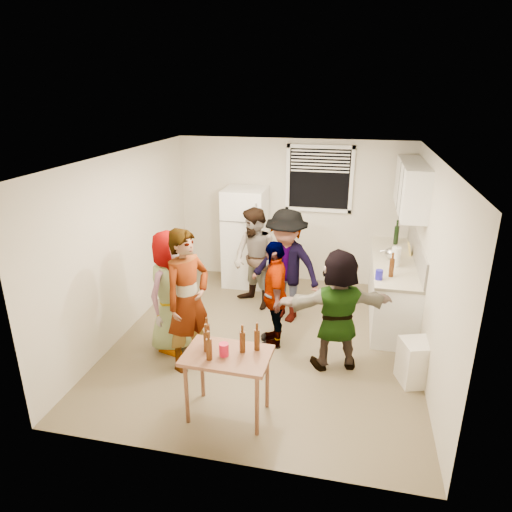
% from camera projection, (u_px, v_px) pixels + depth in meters
% --- Properties ---
extents(room, '(4.00, 4.50, 2.50)m').
position_uv_depth(room, '(266.00, 339.00, 6.32)').
color(room, beige).
rests_on(room, ground).
extents(window, '(1.12, 0.10, 1.06)m').
position_uv_depth(window, '(319.00, 179.00, 7.61)').
color(window, white).
rests_on(window, room).
extents(refrigerator, '(0.70, 0.70, 1.70)m').
position_uv_depth(refrigerator, '(245.00, 237.00, 7.90)').
color(refrigerator, white).
rests_on(refrigerator, ground).
extents(counter_lower, '(0.60, 2.20, 0.86)m').
position_uv_depth(counter_lower, '(392.00, 289.00, 6.88)').
color(counter_lower, white).
rests_on(counter_lower, ground).
extents(countertop, '(0.64, 2.22, 0.04)m').
position_uv_depth(countertop, '(395.00, 261.00, 6.73)').
color(countertop, beige).
rests_on(countertop, counter_lower).
extents(backsplash, '(0.03, 2.20, 0.36)m').
position_uv_depth(backsplash, '(417.00, 249.00, 6.60)').
color(backsplash, beige).
rests_on(backsplash, countertop).
extents(upper_cabinets, '(0.34, 1.60, 0.70)m').
position_uv_depth(upper_cabinets, '(411.00, 187.00, 6.51)').
color(upper_cabinets, white).
rests_on(upper_cabinets, room).
extents(kettle, '(0.30, 0.28, 0.21)m').
position_uv_depth(kettle, '(391.00, 259.00, 6.75)').
color(kettle, silver).
rests_on(kettle, countertop).
extents(paper_towel, '(0.13, 0.13, 0.28)m').
position_uv_depth(paper_towel, '(395.00, 266.00, 6.48)').
color(paper_towel, white).
rests_on(paper_towel, countertop).
extents(wine_bottle, '(0.08, 0.08, 0.30)m').
position_uv_depth(wine_bottle, '(395.00, 244.00, 7.39)').
color(wine_bottle, black).
rests_on(wine_bottle, countertop).
extents(beer_bottle_counter, '(0.07, 0.07, 0.25)m').
position_uv_depth(beer_bottle_counter, '(391.00, 277.00, 6.11)').
color(beer_bottle_counter, '#47230C').
rests_on(beer_bottle_counter, countertop).
extents(blue_cup, '(0.10, 0.10, 0.13)m').
position_uv_depth(blue_cup, '(379.00, 279.00, 6.02)').
color(blue_cup, '#201BB0').
rests_on(blue_cup, countertop).
extents(picture_frame, '(0.02, 0.20, 0.16)m').
position_uv_depth(picture_frame, '(409.00, 249.00, 6.91)').
color(picture_frame, '#F6D361').
rests_on(picture_frame, countertop).
extents(trash_bin, '(0.46, 0.46, 0.54)m').
position_uv_depth(trash_bin, '(416.00, 363.00, 5.33)').
color(trash_bin, white).
rests_on(trash_bin, ground).
extents(serving_table, '(0.90, 0.61, 0.74)m').
position_uv_depth(serving_table, '(229.00, 414.00, 4.88)').
color(serving_table, brown).
rests_on(serving_table, ground).
extents(beer_bottle_table, '(0.06, 0.06, 0.23)m').
position_uv_depth(beer_bottle_table, '(209.00, 359.00, 4.53)').
color(beer_bottle_table, '#47230C').
rests_on(beer_bottle_table, serving_table).
extents(red_cup, '(0.10, 0.10, 0.13)m').
position_uv_depth(red_cup, '(224.00, 355.00, 4.60)').
color(red_cup, red).
rests_on(red_cup, serving_table).
extents(guest_grey, '(1.80, 1.28, 0.52)m').
position_uv_depth(guest_grey, '(175.00, 347.00, 6.15)').
color(guest_grey, gray).
rests_on(guest_grey, ground).
extents(guest_stripe, '(1.87, 1.41, 0.43)m').
position_uv_depth(guest_stripe, '(191.00, 364.00, 5.77)').
color(guest_stripe, '#141933').
rests_on(guest_stripe, ground).
extents(guest_back_left, '(1.58, 1.74, 0.60)m').
position_uv_depth(guest_back_left, '(255.00, 305.00, 7.31)').
color(guest_back_left, brown).
rests_on(guest_back_left, ground).
extents(guest_back_right, '(1.59, 1.96, 0.63)m').
position_uv_depth(guest_back_right, '(285.00, 318.00, 6.91)').
color(guest_back_right, '#404045').
rests_on(guest_back_right, ground).
extents(guest_black, '(1.63, 1.18, 0.36)m').
position_uv_depth(guest_black, '(274.00, 343.00, 6.24)').
color(guest_black, black).
rests_on(guest_black, ground).
extents(guest_orange, '(1.81, 1.89, 0.45)m').
position_uv_depth(guest_orange, '(334.00, 365.00, 5.74)').
color(guest_orange, tan).
rests_on(guest_orange, ground).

